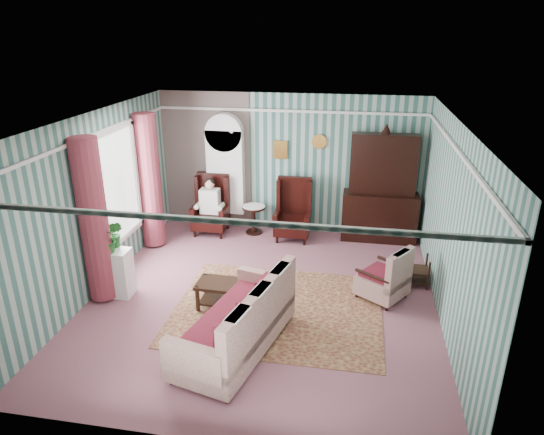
% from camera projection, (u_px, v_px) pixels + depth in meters
% --- Properties ---
extents(floor, '(6.00, 6.00, 0.00)m').
position_uv_depth(floor, '(263.00, 298.00, 7.91)').
color(floor, '#874E5E').
rests_on(floor, ground).
extents(room_shell, '(5.53, 6.02, 2.91)m').
position_uv_depth(room_shell, '(225.00, 175.00, 7.44)').
color(room_shell, '#335D56').
rests_on(room_shell, ground).
extents(bookcase, '(0.80, 0.28, 2.24)m').
position_uv_depth(bookcase, '(226.00, 178.00, 10.32)').
color(bookcase, silver).
rests_on(bookcase, floor).
extents(dresser_hutch, '(1.50, 0.56, 2.36)m').
position_uv_depth(dresser_hutch, '(382.00, 185.00, 9.66)').
color(dresser_hutch, black).
rests_on(dresser_hutch, floor).
extents(wingback_left, '(0.76, 0.80, 1.25)m').
position_uv_depth(wingback_left, '(210.00, 205.00, 10.19)').
color(wingback_left, black).
rests_on(wingback_left, floor).
extents(wingback_right, '(0.76, 0.80, 1.25)m').
position_uv_depth(wingback_right, '(293.00, 210.00, 9.90)').
color(wingback_right, black).
rests_on(wingback_right, floor).
extents(seated_woman, '(0.44, 0.40, 1.18)m').
position_uv_depth(seated_woman, '(210.00, 207.00, 10.20)').
color(seated_woman, beige).
rests_on(seated_woman, floor).
extents(round_side_table, '(0.50, 0.50, 0.60)m').
position_uv_depth(round_side_table, '(254.00, 220.00, 10.30)').
color(round_side_table, black).
rests_on(round_side_table, floor).
extents(nest_table, '(0.45, 0.38, 0.54)m').
position_uv_depth(nest_table, '(415.00, 270.00, 8.24)').
color(nest_table, black).
rests_on(nest_table, floor).
extents(plant_stand, '(0.55, 0.35, 0.80)m').
position_uv_depth(plant_stand, '(115.00, 272.00, 7.88)').
color(plant_stand, white).
rests_on(plant_stand, floor).
extents(rug, '(3.20, 2.60, 0.01)m').
position_uv_depth(rug, '(278.00, 309.00, 7.59)').
color(rug, '#51231B').
rests_on(rug, floor).
extents(sofa, '(1.38, 2.26, 1.03)m').
position_uv_depth(sofa, '(234.00, 317.00, 6.47)').
color(sofa, beige).
rests_on(sofa, floor).
extents(floral_armchair, '(1.05, 1.05, 0.93)m').
position_uv_depth(floral_armchair, '(383.00, 272.00, 7.76)').
color(floral_armchair, '#B9AF90').
rests_on(floral_armchair, floor).
extents(coffee_table, '(0.86, 0.51, 0.44)m').
position_uv_depth(coffee_table, '(225.00, 295.00, 7.56)').
color(coffee_table, black).
rests_on(coffee_table, floor).
extents(potted_plant_a, '(0.41, 0.37, 0.43)m').
position_uv_depth(potted_plant_a, '(108.00, 240.00, 7.58)').
color(potted_plant_a, '#1C4916').
rests_on(potted_plant_a, plant_stand).
extents(potted_plant_b, '(0.27, 0.23, 0.46)m').
position_uv_depth(potted_plant_b, '(115.00, 234.00, 7.77)').
color(potted_plant_b, '#20591B').
rests_on(potted_plant_b, plant_stand).
extents(potted_plant_c, '(0.25, 0.25, 0.38)m').
position_uv_depth(potted_plant_c, '(107.00, 238.00, 7.70)').
color(potted_plant_c, '#194F18').
rests_on(potted_plant_c, plant_stand).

